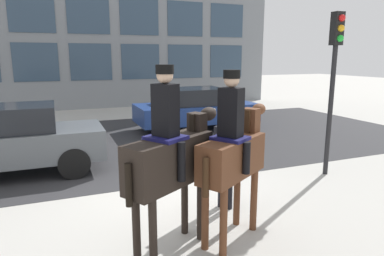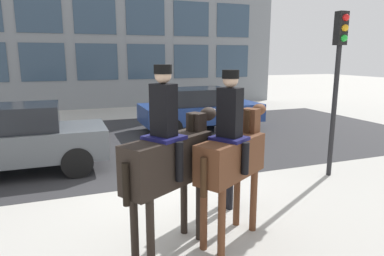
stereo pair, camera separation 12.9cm
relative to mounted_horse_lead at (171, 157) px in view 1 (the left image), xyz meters
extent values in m
plane|color=#B2AFA8|center=(0.43, 2.01, -1.41)|extent=(80.00, 80.00, 0.00)
cube|color=#2D2D30|center=(0.43, 6.76, -1.41)|extent=(21.37, 8.50, 0.01)
cube|color=#33475B|center=(-2.26, 14.84, 1.10)|extent=(2.15, 0.02, 1.92)
cube|color=#33475B|center=(0.43, 14.84, 1.10)|extent=(2.15, 0.02, 1.92)
cube|color=#33475B|center=(3.12, 14.84, 1.10)|extent=(2.15, 0.02, 1.92)
cube|color=#33475B|center=(5.80, 14.84, 1.10)|extent=(2.15, 0.02, 1.92)
cube|color=#33475B|center=(8.49, 14.84, 1.10)|extent=(2.15, 0.02, 1.92)
cube|color=#33475B|center=(-2.26, 14.84, 3.51)|extent=(2.15, 0.02, 1.92)
cube|color=#33475B|center=(0.43, 14.84, 3.51)|extent=(2.15, 0.02, 1.92)
cube|color=#33475B|center=(3.12, 14.84, 3.51)|extent=(2.15, 0.02, 1.92)
cube|color=#33475B|center=(5.80, 14.84, 3.51)|extent=(2.15, 0.02, 1.92)
cube|color=#33475B|center=(8.49, 14.84, 3.51)|extent=(2.15, 0.02, 1.92)
cube|color=black|center=(-0.03, -0.02, -0.06)|extent=(1.47, 1.12, 0.67)
cylinder|color=black|center=(0.34, 0.38, -0.90)|extent=(0.11, 0.11, 1.02)
cylinder|color=black|center=(0.50, 0.12, -0.90)|extent=(0.11, 0.11, 1.02)
cylinder|color=black|center=(-0.56, -0.15, -0.90)|extent=(0.11, 0.11, 1.02)
cylinder|color=black|center=(-0.40, -0.42, -0.90)|extent=(0.11, 0.11, 1.02)
cube|color=black|center=(0.52, 0.31, 0.29)|extent=(0.30, 0.31, 0.50)
cube|color=black|center=(0.41, 0.25, 0.31)|extent=(0.08, 0.09, 0.45)
ellipsoid|color=black|center=(0.77, 0.46, 0.49)|extent=(0.41, 0.35, 0.21)
cube|color=silver|center=(0.86, 0.52, 0.51)|extent=(0.14, 0.11, 0.09)
cylinder|color=black|center=(-0.68, -0.41, -0.17)|extent=(0.09, 0.09, 0.55)
cube|color=#14144C|center=(-0.09, -0.06, 0.29)|extent=(0.62, 0.64, 0.05)
cube|color=black|center=(-0.09, -0.06, 0.67)|extent=(0.35, 0.39, 0.69)
sphere|color=#D1A889|center=(-0.09, -0.06, 1.13)|extent=(0.22, 0.22, 0.22)
cylinder|color=black|center=(-0.09, -0.06, 1.20)|extent=(0.24, 0.24, 0.12)
cylinder|color=black|center=(-0.23, 0.18, 0.01)|extent=(0.11, 0.11, 0.53)
cylinder|color=black|center=(0.05, -0.29, 0.01)|extent=(0.11, 0.11, 0.53)
cube|color=#59331E|center=(0.93, -0.05, -0.10)|extent=(1.34, 1.07, 0.58)
cylinder|color=#59331E|center=(1.25, 0.33, -0.90)|extent=(0.11, 0.11, 1.02)
cylinder|color=#59331E|center=(1.41, 0.07, -0.90)|extent=(0.11, 0.11, 1.02)
cylinder|color=#59331E|center=(0.45, -0.17, -0.90)|extent=(0.11, 0.11, 1.02)
cylinder|color=#59331E|center=(0.61, -0.43, -0.90)|extent=(0.11, 0.11, 1.02)
cube|color=#59331E|center=(1.42, 0.26, 0.28)|extent=(0.30, 0.31, 0.58)
cube|color=#382314|center=(1.32, 0.19, 0.30)|extent=(0.08, 0.09, 0.52)
ellipsoid|color=#59331E|center=(1.65, 0.40, 0.52)|extent=(0.37, 0.34, 0.19)
cube|color=silver|center=(1.73, 0.45, 0.54)|extent=(0.12, 0.10, 0.08)
cylinder|color=#382314|center=(0.34, -0.42, -0.21)|extent=(0.09, 0.09, 0.55)
cube|color=#14144C|center=(0.87, -0.08, 0.21)|extent=(0.59, 0.62, 0.05)
cube|color=black|center=(0.87, -0.08, 0.59)|extent=(0.36, 0.39, 0.70)
sphere|color=#D1A889|center=(0.87, -0.08, 1.05)|extent=(0.22, 0.22, 0.22)
cylinder|color=black|center=(0.87, -0.08, 1.12)|extent=(0.24, 0.24, 0.12)
cylinder|color=black|center=(0.73, 0.15, -0.04)|extent=(0.11, 0.11, 0.46)
cylinder|color=black|center=(1.02, -0.31, -0.04)|extent=(0.11, 0.11, 0.46)
cylinder|color=black|center=(1.42, 0.92, -0.97)|extent=(0.13, 0.13, 0.88)
cylinder|color=black|center=(1.32, 1.05, -0.97)|extent=(0.13, 0.13, 0.88)
cube|color=black|center=(1.37, 0.99, -0.20)|extent=(0.41, 0.45, 0.67)
sphere|color=#D1A889|center=(1.37, 0.99, 0.24)|extent=(0.20, 0.20, 0.20)
cube|color=black|center=(1.25, 0.68, -0.02)|extent=(0.50, 0.39, 0.09)
cone|color=orange|center=(0.97, 0.48, -0.02)|extent=(0.17, 0.14, 0.04)
cube|color=#51565B|center=(-2.37, 4.46, -0.69)|extent=(3.93, 1.71, 0.72)
cube|color=black|center=(-2.47, 4.46, -0.04)|extent=(1.96, 1.51, 0.59)
cylinder|color=black|center=(-1.15, 3.67, -1.05)|extent=(0.73, 0.21, 0.73)
cylinder|color=black|center=(-1.15, 5.25, -1.05)|extent=(0.73, 0.21, 0.73)
cube|color=navy|center=(3.56, 7.73, -0.74)|extent=(4.58, 1.99, 0.67)
cube|color=black|center=(3.45, 7.73, -0.10)|extent=(2.29, 1.75, 0.60)
cylinder|color=black|center=(4.98, 6.81, -1.07)|extent=(0.68, 0.24, 0.68)
cylinder|color=black|center=(4.98, 8.64, -1.07)|extent=(0.68, 0.24, 0.68)
cylinder|color=black|center=(2.14, 6.81, -1.07)|extent=(0.68, 0.24, 0.68)
cylinder|color=black|center=(2.14, 8.64, -1.07)|extent=(0.68, 0.24, 0.68)
cylinder|color=black|center=(4.49, 1.78, 0.10)|extent=(0.11, 0.11, 3.03)
cube|color=black|center=(4.49, 1.78, 1.98)|extent=(0.24, 0.19, 0.72)
sphere|color=red|center=(4.49, 1.66, 2.19)|extent=(0.15, 0.15, 0.15)
sphere|color=orange|center=(4.49, 1.66, 1.98)|extent=(0.15, 0.15, 0.15)
sphere|color=green|center=(4.49, 1.66, 1.76)|extent=(0.15, 0.15, 0.15)
camera|label=1|loc=(-1.42, -4.35, 1.36)|focal=32.00mm
camera|label=2|loc=(-1.30, -4.40, 1.36)|focal=32.00mm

